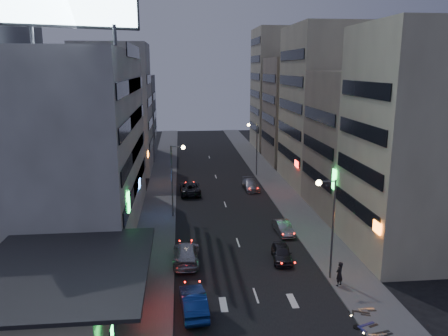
{
  "coord_description": "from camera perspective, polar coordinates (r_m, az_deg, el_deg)",
  "views": [
    {
      "loc": [
        -5.25,
        -24.76,
        16.37
      ],
      "look_at": [
        -0.84,
        19.1,
        6.19
      ],
      "focal_mm": 35.0,
      "sensor_mm": 36.0,
      "label": 1
    }
  ],
  "objects": [
    {
      "name": "ground",
      "position": [
        30.14,
        5.56,
        -19.96
      ],
      "size": [
        180.0,
        180.0,
        0.0
      ],
      "primitive_type": "plane",
      "color": "black",
      "rests_on": "ground"
    },
    {
      "name": "sidewalk_left",
      "position": [
        57.2,
        -8.28,
        -3.7
      ],
      "size": [
        4.0,
        120.0,
        0.12
      ],
      "primitive_type": "cube",
      "color": "#4C4C4F",
      "rests_on": "ground"
    },
    {
      "name": "sidewalk_right",
      "position": [
        58.65,
        7.56,
        -3.26
      ],
      "size": [
        4.0,
        120.0,
        0.12
      ],
      "primitive_type": "cube",
      "color": "#4C4C4F",
      "rests_on": "ground"
    },
    {
      "name": "food_court",
      "position": [
        31.59,
        -21.72,
        -15.08
      ],
      "size": [
        11.0,
        13.0,
        3.88
      ],
      "color": "beige",
      "rests_on": "ground"
    },
    {
      "name": "white_building",
      "position": [
        46.86,
        -20.22,
        3.15
      ],
      "size": [
        14.0,
        24.0,
        18.0
      ],
      "primitive_type": "cube",
      "color": "silver",
      "rests_on": "ground"
    },
    {
      "name": "shophouse_near",
      "position": [
        41.16,
        23.85,
        2.99
      ],
      "size": [
        10.0,
        11.0,
        20.0
      ],
      "primitive_type": "cube",
      "color": "beige",
      "rests_on": "ground"
    },
    {
      "name": "shophouse_mid",
      "position": [
        51.84,
        17.96,
        3.08
      ],
      "size": [
        11.0,
        12.0,
        16.0
      ],
      "primitive_type": "cube",
      "color": "tan",
      "rests_on": "ground"
    },
    {
      "name": "shophouse_far",
      "position": [
        63.32,
        13.05,
        7.81
      ],
      "size": [
        10.0,
        14.0,
        22.0
      ],
      "primitive_type": "cube",
      "color": "beige",
      "rests_on": "ground"
    },
    {
      "name": "far_left_a",
      "position": [
        70.8,
        -14.17,
        7.45
      ],
      "size": [
        11.0,
        10.0,
        20.0
      ],
      "primitive_type": "cube",
      "color": "silver",
      "rests_on": "ground"
    },
    {
      "name": "far_left_b",
      "position": [
        83.92,
        -13.16,
        6.6
      ],
      "size": [
        12.0,
        10.0,
        15.0
      ],
      "primitive_type": "cube",
      "color": "slate",
      "rests_on": "ground"
    },
    {
      "name": "far_right_a",
      "position": [
        77.93,
        9.81,
        7.39
      ],
      "size": [
        11.0,
        12.0,
        18.0
      ],
      "primitive_type": "cube",
      "color": "tan",
      "rests_on": "ground"
    },
    {
      "name": "far_right_b",
      "position": [
        91.37,
        7.83,
        10.15
      ],
      "size": [
        12.0,
        12.0,
        24.0
      ],
      "primitive_type": "cube",
      "color": "beige",
      "rests_on": "ground"
    },
    {
      "name": "street_lamp_right_near",
      "position": [
        34.52,
        13.5,
        -5.96
      ],
      "size": [
        1.6,
        0.44,
        8.02
      ],
      "color": "#595B60",
      "rests_on": "sidewalk_right"
    },
    {
      "name": "street_lamp_left",
      "position": [
        48.04,
        -6.37,
        -0.32
      ],
      "size": [
        1.6,
        0.44,
        8.02
      ],
      "color": "#595B60",
      "rests_on": "sidewalk_left"
    },
    {
      "name": "street_lamp_right_far",
      "position": [
        66.63,
        3.98,
        3.47
      ],
      "size": [
        1.6,
        0.44,
        8.02
      ],
      "color": "#595B60",
      "rests_on": "sidewalk_right"
    },
    {
      "name": "parked_car_right_near",
      "position": [
        38.85,
        7.54,
        -10.95
      ],
      "size": [
        2.02,
        4.1,
        1.35
      ],
      "primitive_type": "imported",
      "rotation": [
        0.0,
        0.0,
        -0.11
      ],
      "color": "#2B2A30",
      "rests_on": "ground"
    },
    {
      "name": "parked_car_right_mid",
      "position": [
        44.71,
        7.73,
        -7.71
      ],
      "size": [
        1.62,
        3.98,
        1.28
      ],
      "primitive_type": "imported",
      "rotation": [
        0.0,
        0.0,
        0.07
      ],
      "color": "#95969C",
      "rests_on": "ground"
    },
    {
      "name": "parked_car_left",
      "position": [
        58.01,
        -4.45,
        -2.62
      ],
      "size": [
        2.73,
        5.69,
        1.56
      ],
      "primitive_type": "imported",
      "rotation": [
        0.0,
        0.0,
        3.17
      ],
      "color": "black",
      "rests_on": "ground"
    },
    {
      "name": "parked_car_right_far",
      "position": [
        59.87,
        3.51,
        -2.2
      ],
      "size": [
        2.12,
        4.81,
        1.37
      ],
      "primitive_type": "imported",
      "rotation": [
        0.0,
        0.0,
        0.04
      ],
      "color": "#919399",
      "rests_on": "ground"
    },
    {
      "name": "road_car_blue",
      "position": [
        31.19,
        -4.01,
        -17.02
      ],
      "size": [
        2.03,
        4.85,
        1.56
      ],
      "primitive_type": "imported",
      "rotation": [
        0.0,
        0.0,
        3.22
      ],
      "color": "navy",
      "rests_on": "ground"
    },
    {
      "name": "road_car_silver",
      "position": [
        38.26,
        -4.97,
        -11.09
      ],
      "size": [
        2.33,
        5.45,
        1.57
      ],
      "primitive_type": "imported",
      "rotation": [
        0.0,
        0.0,
        3.12
      ],
      "color": "#A8AAB1",
      "rests_on": "ground"
    },
    {
      "name": "person",
      "position": [
        35.18,
        14.83,
        -13.22
      ],
      "size": [
        0.84,
        0.79,
        1.92
      ],
      "primitive_type": "imported",
      "rotation": [
        0.0,
        0.0,
        3.78
      ],
      "color": "black",
      "rests_on": "sidewalk_right"
    },
    {
      "name": "scooter_black_a",
      "position": [
        31.03,
        20.73,
        -18.31
      ],
      "size": [
        0.97,
        1.89,
        1.1
      ],
      "primitive_type": null,
      "rotation": [
        0.0,
        0.0,
        1.79
      ],
      "color": "black",
      "rests_on": "sidewalk_right"
    },
    {
      "name": "scooter_silver_a",
      "position": [
        30.7,
        20.5,
        -18.69
      ],
      "size": [
        0.64,
        1.77,
        1.07
      ],
      "primitive_type": null,
      "rotation": [
        0.0,
        0.0,
        1.61
      ],
      "color": "#B9BCC2",
      "rests_on": "sidewalk_right"
    },
    {
      "name": "scooter_blue",
      "position": [
        31.58,
        18.88,
        -17.51
      ],
      "size": [
        1.26,
        2.01,
        1.16
      ],
      "primitive_type": null,
      "rotation": [
        0.0,
        0.0,
        1.93
      ],
      "color": "navy",
      "rests_on": "sidewalk_right"
    },
    {
      "name": "scooter_black_b",
      "position": [
        32.49,
        18.6,
        -16.67
      ],
      "size": [
        1.19,
        1.82,
        1.06
      ],
      "primitive_type": null,
      "rotation": [
        0.0,
        0.0,
        1.18
      ],
      "color": "black",
      "rests_on": "sidewalk_right"
    },
    {
      "name": "scooter_silver_b",
      "position": [
        33.16,
        19.06,
        -16.11
      ],
      "size": [
        0.63,
        1.7,
        1.02
      ],
      "primitive_type": null,
      "rotation": [
        0.0,
        0.0,
        1.53
      ],
      "color": "#A2A3A9",
      "rests_on": "sidewalk_right"
    }
  ]
}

